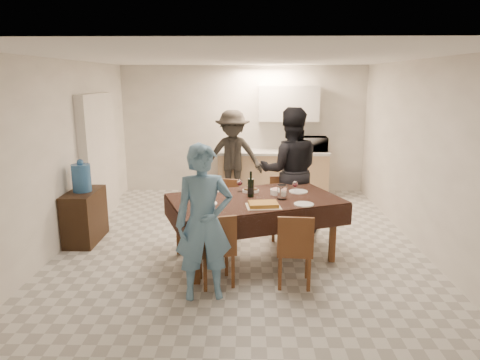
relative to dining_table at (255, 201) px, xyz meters
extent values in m
cube|color=silver|center=(-0.19, 0.53, -0.79)|extent=(5.00, 6.00, 0.02)
cube|color=white|center=(-0.19, 0.53, 1.81)|extent=(5.00, 6.00, 0.02)
cube|color=white|center=(-0.19, 3.53, 0.51)|extent=(5.00, 0.02, 2.60)
cube|color=white|center=(-0.19, -2.47, 0.51)|extent=(5.00, 0.02, 2.60)
cube|color=white|center=(-2.69, 0.53, 0.51)|extent=(0.02, 6.00, 2.60)
cube|color=white|center=(2.31, 0.53, 0.51)|extent=(0.02, 6.00, 2.60)
cube|color=silver|center=(-2.61, 1.73, 0.26)|extent=(0.15, 1.40, 2.10)
cube|color=tan|center=(0.41, 3.21, -0.36)|extent=(2.20, 0.60, 0.86)
cube|color=#BABAB4|center=(0.41, 3.21, 0.09)|extent=(2.24, 0.64, 0.05)
cube|color=silver|center=(0.71, 3.35, 1.06)|extent=(1.20, 0.34, 0.70)
cube|color=black|center=(0.00, 0.00, 0.02)|extent=(2.42, 1.92, 0.04)
cube|color=brown|center=(0.00, 0.00, -0.40)|extent=(0.08, 0.08, 0.78)
cube|color=brown|center=(-0.45, -0.75, -0.37)|extent=(0.49, 0.49, 0.05)
cube|color=brown|center=(-0.45, -0.93, -0.13)|extent=(0.39, 0.15, 0.42)
cube|color=brown|center=(0.45, -0.75, -0.36)|extent=(0.42, 0.42, 0.05)
cube|color=brown|center=(0.45, -0.93, -0.13)|extent=(0.40, 0.06, 0.43)
cube|color=brown|center=(-0.45, 0.75, -0.37)|extent=(0.48, 0.48, 0.05)
cube|color=brown|center=(-0.45, 0.57, -0.14)|extent=(0.39, 0.13, 0.42)
cube|color=brown|center=(0.45, 0.75, -0.35)|extent=(0.42, 0.42, 0.05)
cube|color=brown|center=(0.45, 0.56, -0.10)|extent=(0.41, 0.05, 0.44)
cube|color=black|center=(-2.47, 0.56, -0.41)|extent=(0.41, 0.82, 0.75)
cylinder|color=#3873B6|center=(-2.47, 0.56, 0.16)|extent=(0.26, 0.26, 0.40)
cylinder|color=white|center=(0.35, -0.05, 0.13)|extent=(0.12, 0.12, 0.19)
cube|color=#B38734|center=(0.10, -0.38, 0.06)|extent=(0.44, 0.35, 0.05)
cylinder|color=white|center=(0.30, 0.18, 0.07)|extent=(0.18, 0.18, 0.07)
cylinder|color=white|center=(-0.05, 0.28, 0.06)|extent=(0.20, 0.20, 0.04)
cylinder|color=white|center=(-0.60, -0.30, 0.05)|extent=(0.27, 0.27, 0.02)
cylinder|color=white|center=(0.60, -0.30, 0.05)|extent=(0.24, 0.24, 0.01)
cylinder|color=white|center=(-0.60, 0.30, 0.04)|extent=(0.24, 0.24, 0.01)
cylinder|color=white|center=(0.60, 0.30, 0.05)|extent=(0.25, 0.25, 0.01)
imported|color=silver|center=(1.23, 3.21, 0.26)|extent=(0.52, 0.35, 0.29)
imported|color=#5B89AE|center=(-0.55, -1.05, 0.06)|extent=(0.68, 0.51, 1.69)
imported|color=black|center=(0.55, 1.05, 0.17)|extent=(0.95, 0.75, 1.93)
imported|color=black|center=(-0.39, 2.76, 0.09)|extent=(1.14, 0.65, 1.76)
camera|label=1|loc=(-0.08, -5.34, 1.55)|focal=32.00mm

